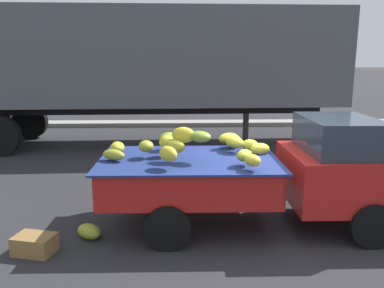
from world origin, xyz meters
The scene contains 6 objects.
ground centered at (0.00, 0.00, 0.00)m, with size 220.00×220.00×0.00m, color #28282B.
curb_strip centered at (0.00, 9.46, 0.08)m, with size 80.00×0.80×0.16m, color gray.
pickup_truck centered at (0.50, 0.00, 0.89)m, with size 4.79×1.82×1.70m.
semi_trailer centered at (-2.83, 6.00, 2.54)m, with size 12.06×2.89×3.95m.
fallen_banana_bunch_near_tailgate centered at (-2.82, -0.43, 0.11)m, with size 0.39×0.26×0.22m, color #99AA32.
produce_crate centered at (-3.46, -0.86, 0.13)m, with size 0.52×0.36×0.25m, color olive.
Camera 1 is at (-1.49, -5.81, 2.58)m, focal length 36.87 mm.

